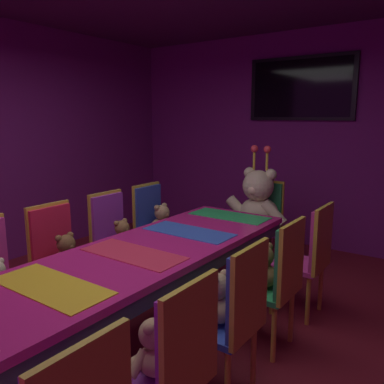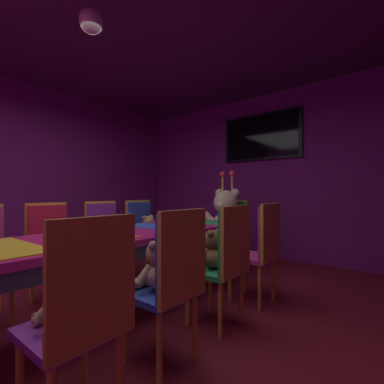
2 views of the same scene
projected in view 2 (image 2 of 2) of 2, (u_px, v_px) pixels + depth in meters
The scene contains 20 objects.
ground_plane at pixel (99, 325), 2.24m from camera, with size 7.90×7.90×0.00m, color maroon.
wall_back at pixel (263, 175), 4.74m from camera, with size 5.20×0.12×2.80m, color #721E72.
banquet_table at pixel (100, 245), 2.24m from camera, with size 0.90×3.17×0.75m.
chair_left_2 at pixel (50, 241), 2.78m from camera, with size 0.42×0.41×0.98m.
teddy_left_2 at pixel (56, 243), 2.69m from camera, with size 0.25×0.32×0.30m.
chair_left_3 at pixel (104, 234), 3.28m from camera, with size 0.42×0.41×0.98m.
teddy_left_3 at pixel (111, 236), 3.19m from camera, with size 0.23×0.30×0.28m.
chair_left_4 at pixel (142, 229), 3.74m from camera, with size 0.42×0.41×0.98m.
teddy_left_4 at pixel (149, 229), 3.65m from camera, with size 0.27×0.35×0.33m.
chair_right_1 at pixel (85, 303), 1.21m from camera, with size 0.42×0.41×0.98m.
teddy_right_1 at pixel (69, 298), 1.30m from camera, with size 0.24×0.31×0.30m.
chair_right_2 at pixel (174, 272), 1.68m from camera, with size 0.42×0.41×0.98m.
teddy_right_2 at pixel (157, 268), 1.78m from camera, with size 0.26×0.34×0.32m.
chair_right_3 at pixel (227, 254), 2.18m from camera, with size 0.42×0.41×0.98m.
teddy_right_3 at pixel (212, 251), 2.27m from camera, with size 0.27×0.35×0.33m.
chair_right_4 at pixel (263, 243), 2.67m from camera, with size 0.42×0.41×0.98m.
throne_chair at pixel (232, 227), 3.90m from camera, with size 0.41×0.42×0.98m.
king_teddy_bear at pixel (226, 217), 3.76m from camera, with size 0.73×0.56×0.93m.
wall_tv at pixel (261, 137), 4.67m from camera, with size 1.38×0.06×0.80m.
pendant_light at pixel (91, 21), 2.32m from camera, with size 0.20×0.20×0.20m, color white.
Camera 2 is at (2.00, -1.27, 1.08)m, focal length 25.49 mm.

